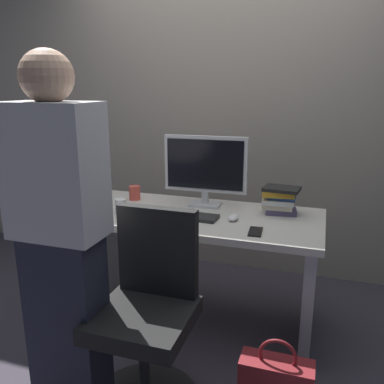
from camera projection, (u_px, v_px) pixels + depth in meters
The scene contains 13 objects.
ground_plane at pixel (194, 319), 2.68m from camera, with size 9.00×9.00×0.00m, color #3D3842.
wall_back at pixel (232, 84), 3.17m from camera, with size 6.40×0.10×3.00m, color #9E9384.
desk at pixel (194, 247), 2.55m from camera, with size 1.54×0.71×0.73m.
office_chair at pixel (147, 319), 1.91m from camera, with size 0.52×0.52×0.94m.
person_at_desk at pixel (61, 237), 1.80m from camera, with size 0.40×0.24×1.64m.
monitor at pixel (205, 167), 2.59m from camera, with size 0.54×0.15×0.46m.
keyboard at pixel (182, 215), 2.43m from camera, with size 0.43×0.13×0.02m, color #262626.
mouse at pixel (233, 218), 2.37m from camera, with size 0.06×0.10×0.03m, color white.
cup_near_keyboard at pixel (121, 206), 2.48m from camera, with size 0.07×0.07×0.09m, color silver.
cup_by_monitor at pixel (135, 193), 2.79m from camera, with size 0.08×0.08×0.09m, color #D84C3F.
book_stack at pixel (280, 200), 2.47m from camera, with size 0.23×0.18×0.17m.
cell_phone at pixel (255, 232), 2.18m from camera, with size 0.07×0.14×0.01m, color black.
handbag at pixel (276, 384), 1.90m from camera, with size 0.34×0.14×0.38m.
Camera 1 is at (0.73, -2.26, 1.50)m, focal length 38.02 mm.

